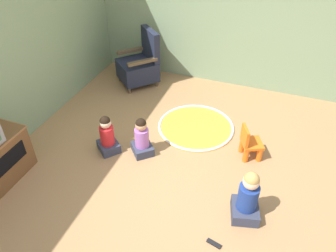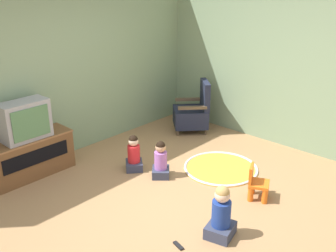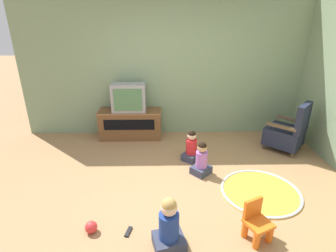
{
  "view_description": "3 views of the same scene",
  "coord_description": "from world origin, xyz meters",
  "px_view_note": "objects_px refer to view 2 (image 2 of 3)",
  "views": [
    {
      "loc": [
        -2.51,
        -0.9,
        2.88
      ],
      "look_at": [
        0.2,
        0.11,
        0.67
      ],
      "focal_mm": 35.0,
      "sensor_mm": 36.0,
      "label": 1
    },
    {
      "loc": [
        -3.19,
        -2.92,
        2.73
      ],
      "look_at": [
        0.25,
        0.28,
        0.87
      ],
      "focal_mm": 42.0,
      "sensor_mm": 36.0,
      "label": 2
    },
    {
      "loc": [
        -0.21,
        -2.97,
        2.24
      ],
      "look_at": [
        -0.14,
        0.35,
        0.88
      ],
      "focal_mm": 28.0,
      "sensor_mm": 36.0,
      "label": 3
    }
  ],
  "objects_px": {
    "yellow_kid_chair": "(257,185)",
    "remote_control": "(178,246)",
    "child_watching_center": "(134,155)",
    "television": "(25,120)",
    "tv_cabinet": "(29,156)",
    "child_watching_right": "(161,161)",
    "child_watching_left": "(221,215)",
    "black_armchair": "(193,112)"
  },
  "relations": [
    {
      "from": "child_watching_right",
      "to": "child_watching_center",
      "type": "bearing_deg",
      "value": 62.17
    },
    {
      "from": "child_watching_center",
      "to": "remote_control",
      "type": "height_order",
      "value": "child_watching_center"
    },
    {
      "from": "tv_cabinet",
      "to": "child_watching_center",
      "type": "relative_size",
      "value": 2.29
    },
    {
      "from": "tv_cabinet",
      "to": "black_armchair",
      "type": "bearing_deg",
      "value": -12.04
    },
    {
      "from": "black_armchair",
      "to": "television",
      "type": "bearing_deg",
      "value": -58.94
    },
    {
      "from": "child_watching_right",
      "to": "remote_control",
      "type": "relative_size",
      "value": 3.45
    },
    {
      "from": "tv_cabinet",
      "to": "child_watching_center",
      "type": "bearing_deg",
      "value": -40.2
    },
    {
      "from": "yellow_kid_chair",
      "to": "child_watching_center",
      "type": "bearing_deg",
      "value": 81.85
    },
    {
      "from": "television",
      "to": "child_watching_left",
      "type": "bearing_deg",
      "value": -75.77
    },
    {
      "from": "remote_control",
      "to": "child_watching_left",
      "type": "bearing_deg",
      "value": -101.01
    },
    {
      "from": "tv_cabinet",
      "to": "child_watching_left",
      "type": "bearing_deg",
      "value": -75.92
    },
    {
      "from": "television",
      "to": "black_armchair",
      "type": "height_order",
      "value": "television"
    },
    {
      "from": "tv_cabinet",
      "to": "yellow_kid_chair",
      "type": "relative_size",
      "value": 2.74
    },
    {
      "from": "tv_cabinet",
      "to": "yellow_kid_chair",
      "type": "distance_m",
      "value": 3.16
    },
    {
      "from": "tv_cabinet",
      "to": "remote_control",
      "type": "bearing_deg",
      "value": -84.48
    },
    {
      "from": "remote_control",
      "to": "black_armchair",
      "type": "bearing_deg",
      "value": -38.89
    },
    {
      "from": "child_watching_left",
      "to": "television",
      "type": "bearing_deg",
      "value": 90.03
    },
    {
      "from": "child_watching_left",
      "to": "remote_control",
      "type": "distance_m",
      "value": 0.57
    },
    {
      "from": "child_watching_center",
      "to": "child_watching_right",
      "type": "relative_size",
      "value": 1.0
    },
    {
      "from": "tv_cabinet",
      "to": "remote_control",
      "type": "height_order",
      "value": "tv_cabinet"
    },
    {
      "from": "child_watching_left",
      "to": "remote_control",
      "type": "xyz_separation_m",
      "value": [
        -0.45,
        0.21,
        -0.26
      ]
    },
    {
      "from": "child_watching_left",
      "to": "child_watching_center",
      "type": "xyz_separation_m",
      "value": [
        0.42,
        1.86,
        -0.04
      ]
    },
    {
      "from": "child_watching_center",
      "to": "black_armchair",
      "type": "bearing_deg",
      "value": -39.83
    },
    {
      "from": "tv_cabinet",
      "to": "child_watching_right",
      "type": "height_order",
      "value": "tv_cabinet"
    },
    {
      "from": "yellow_kid_chair",
      "to": "remote_control",
      "type": "bearing_deg",
      "value": 150.91
    },
    {
      "from": "tv_cabinet",
      "to": "television",
      "type": "xyz_separation_m",
      "value": [
        0.0,
        -0.03,
        0.55
      ]
    },
    {
      "from": "yellow_kid_chair",
      "to": "remote_control",
      "type": "distance_m",
      "value": 1.42
    },
    {
      "from": "child_watching_center",
      "to": "remote_control",
      "type": "bearing_deg",
      "value": -168.63
    },
    {
      "from": "tv_cabinet",
      "to": "child_watching_center",
      "type": "height_order",
      "value": "tv_cabinet"
    },
    {
      "from": "child_watching_center",
      "to": "yellow_kid_chair",
      "type": "bearing_deg",
      "value": -123.56
    },
    {
      "from": "child_watching_center",
      "to": "television",
      "type": "bearing_deg",
      "value": 90.16
    },
    {
      "from": "black_armchair",
      "to": "remote_control",
      "type": "xyz_separation_m",
      "value": [
        -2.64,
        -1.98,
        -0.34
      ]
    },
    {
      "from": "yellow_kid_chair",
      "to": "child_watching_right",
      "type": "bearing_deg",
      "value": 82.69
    },
    {
      "from": "child_watching_center",
      "to": "child_watching_right",
      "type": "height_order",
      "value": "same"
    },
    {
      "from": "yellow_kid_chair",
      "to": "child_watching_center",
      "type": "distance_m",
      "value": 1.82
    },
    {
      "from": "tv_cabinet",
      "to": "child_watching_right",
      "type": "distance_m",
      "value": 1.86
    },
    {
      "from": "black_armchair",
      "to": "remote_control",
      "type": "distance_m",
      "value": 3.32
    },
    {
      "from": "television",
      "to": "child_watching_center",
      "type": "distance_m",
      "value": 1.58
    },
    {
      "from": "child_watching_right",
      "to": "yellow_kid_chair",
      "type": "bearing_deg",
      "value": -114.44
    },
    {
      "from": "television",
      "to": "yellow_kid_chair",
      "type": "xyz_separation_m",
      "value": [
        1.66,
        -2.66,
        -0.66
      ]
    },
    {
      "from": "tv_cabinet",
      "to": "child_watching_left",
      "type": "xyz_separation_m",
      "value": [
        0.7,
        -2.81,
        -0.03
      ]
    },
    {
      "from": "black_armchair",
      "to": "child_watching_center",
      "type": "height_order",
      "value": "black_armchair"
    }
  ]
}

